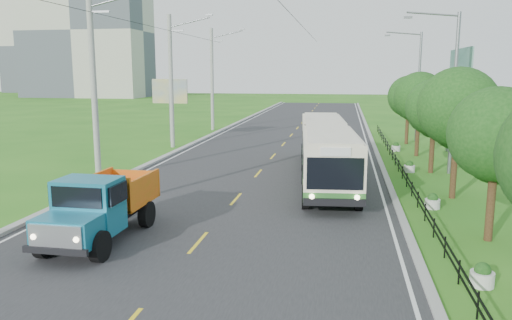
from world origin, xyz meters
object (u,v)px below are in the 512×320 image
(planter_front, at_px, (482,276))
(pole_near, at_px, (94,85))
(billboard_right, at_px, (460,78))
(dump_truck, at_px, (101,203))
(tree_back, at_px, (409,99))
(planter_far, at_px, (396,147))
(pole_far, at_px, (212,79))
(planter_near, at_px, (432,202))
(streetlight_mid, at_px, (452,87))
(planter_mid, at_px, (409,167))
(tree_third, at_px, (459,112))
(billboard_left, at_px, (170,95))
(bus, at_px, (325,147))
(tree_fifth, at_px, (420,100))
(tree_second, at_px, (497,139))
(tree_fourth, at_px, (435,111))
(streetlight_far, at_px, (417,82))
(pole_mid, at_px, (171,81))

(planter_front, bearing_deg, pole_near, 146.88)
(billboard_right, relative_size, dump_truck, 1.31)
(tree_back, relative_size, planter_far, 8.21)
(pole_far, bearing_deg, planter_near, -58.01)
(streetlight_mid, height_order, planter_mid, streetlight_mid)
(pole_near, distance_m, planter_near, 17.79)
(planter_near, relative_size, planter_mid, 1.00)
(planter_mid, xyz_separation_m, dump_truck, (-11.98, -14.25, 1.03))
(tree_third, distance_m, planter_front, 10.87)
(streetlight_mid, bearing_deg, planter_far, 104.32)
(streetlight_mid, distance_m, billboard_left, 22.51)
(planter_far, bearing_deg, tree_third, -84.82)
(bus, bearing_deg, billboard_left, 131.20)
(pole_near, relative_size, planter_front, 14.93)
(tree_fifth, height_order, billboard_left, tree_fifth)
(bus, bearing_deg, dump_truck, -127.10)
(tree_back, relative_size, dump_truck, 0.99)
(tree_fifth, height_order, planter_near, tree_fifth)
(streetlight_mid, relative_size, billboard_right, 1.24)
(pole_far, xyz_separation_m, tree_fifth, (18.12, -12.86, -1.24))
(bus, distance_m, dump_truck, 13.56)
(tree_second, bearing_deg, pole_far, 120.42)
(tree_fourth, distance_m, billboard_left, 21.72)
(planter_near, bearing_deg, planter_far, 90.00)
(planter_front, xyz_separation_m, billboard_right, (3.70, 22.00, 5.06))
(tree_second, xyz_separation_m, tree_third, (0.00, 6.00, 0.47))
(pole_far, bearing_deg, pole_near, -90.00)
(tree_fourth, xyz_separation_m, dump_truck, (-13.23, -14.39, -2.27))
(planter_mid, xyz_separation_m, bus, (-4.78, -2.77, 1.48))
(streetlight_mid, relative_size, planter_near, 13.54)
(tree_fifth, bearing_deg, pole_far, 144.64)
(streetlight_mid, xyz_separation_m, dump_truck, (-14.02, -14.25, -3.59))
(billboard_left, height_order, bus, billboard_left)
(billboard_left, bearing_deg, pole_far, 82.17)
(streetlight_mid, xyz_separation_m, planter_mid, (-2.04, -0.00, -4.62))
(pole_far, xyz_separation_m, streetlight_mid, (18.90, -19.00, -0.19))
(streetlight_far, bearing_deg, dump_truck, -116.39)
(pole_mid, bearing_deg, tree_fifth, -2.71)
(planter_near, relative_size, planter_far, 1.00)
(tree_fourth, distance_m, planter_far, 8.62)
(tree_fourth, bearing_deg, tree_third, -90.00)
(planter_front, xyz_separation_m, planter_far, (0.00, 24.00, 0.00))
(pole_mid, relative_size, pole_far, 1.00)
(pole_near, bearing_deg, streetlight_far, 45.14)
(tree_fourth, bearing_deg, planter_near, -98.77)
(bus, bearing_deg, pole_mid, 136.03)
(planter_front, height_order, billboard_left, billboard_left)
(tree_second, height_order, planter_near, tree_second)
(tree_fifth, bearing_deg, pole_mid, 177.29)
(tree_second, relative_size, tree_fourth, 0.98)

